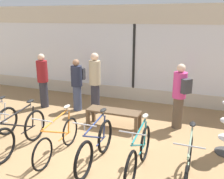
% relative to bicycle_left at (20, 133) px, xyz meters
% --- Properties ---
extents(ground_plane, '(24.00, 24.00, 0.00)m').
position_rel_bicycle_left_xyz_m(ground_plane, '(1.33, 0.42, -0.40)').
color(ground_plane, '#99754C').
extents(shop_back_wall, '(12.00, 0.08, 3.20)m').
position_rel_bicycle_left_xyz_m(shop_back_wall, '(1.33, 4.19, 1.24)').
color(shop_back_wall, beige).
rests_on(shop_back_wall, ground_plane).
extents(bicycle_left, '(0.46, 1.77, 1.05)m').
position_rel_bicycle_left_xyz_m(bicycle_left, '(0.00, 0.00, 0.00)').
color(bicycle_left, black).
rests_on(bicycle_left, ground_plane).
extents(bicycle_center_left, '(0.46, 1.68, 1.00)m').
position_rel_bicycle_left_xyz_m(bicycle_center_left, '(0.89, 0.10, -0.03)').
color(bicycle_center_left, black).
rests_on(bicycle_center_left, ground_plane).
extents(bicycle_center_right, '(0.46, 1.72, 1.04)m').
position_rel_bicycle_left_xyz_m(bicycle_center_right, '(1.75, 0.10, -0.01)').
color(bicycle_center_right, black).
rests_on(bicycle_center_right, ground_plane).
extents(bicycle_right, '(0.46, 1.75, 1.04)m').
position_rel_bicycle_left_xyz_m(bicycle_right, '(2.62, 0.10, -0.00)').
color(bicycle_right, black).
rests_on(bicycle_right, ground_plane).
extents(bicycle_far_right, '(0.46, 1.73, 1.02)m').
position_rel_bicycle_left_xyz_m(bicycle_far_right, '(3.50, 0.06, -0.02)').
color(bicycle_far_right, black).
rests_on(bicycle_far_right, ground_plane).
extents(display_bench, '(1.40, 0.44, 0.49)m').
position_rel_bicycle_left_xyz_m(display_bench, '(1.49, 1.80, -0.00)').
color(display_bench, brown).
rests_on(display_bench, ground_plane).
extents(customer_near_rack, '(0.44, 0.44, 1.73)m').
position_rel_bicycle_left_xyz_m(customer_near_rack, '(-1.16, 2.50, 0.51)').
color(customer_near_rack, '#2D2D38').
rests_on(customer_near_rack, ground_plane).
extents(customer_by_window, '(0.39, 0.39, 1.83)m').
position_rel_bicycle_left_xyz_m(customer_by_window, '(0.60, 2.62, 0.57)').
color(customer_by_window, '#2D2D38').
rests_on(customer_by_window, ground_plane).
extents(customer_mid_floor, '(0.55, 0.54, 1.71)m').
position_rel_bicycle_left_xyz_m(customer_mid_floor, '(3.07, 2.38, 0.52)').
color(customer_mid_floor, brown).
rests_on(customer_mid_floor, ground_plane).
extents(customer_near_bench, '(0.38, 0.51, 1.60)m').
position_rel_bicycle_left_xyz_m(customer_near_bench, '(-0.01, 2.64, 0.46)').
color(customer_near_bench, '#424C6B').
rests_on(customer_near_bench, ground_plane).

